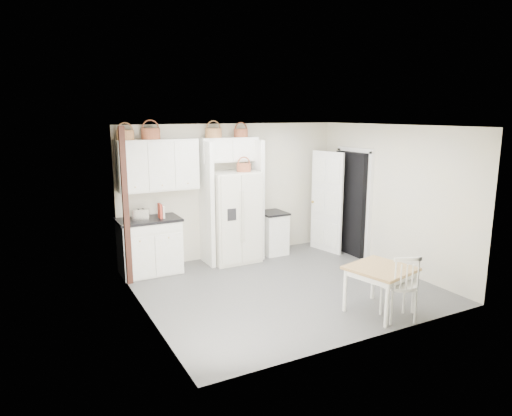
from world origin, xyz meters
TOP-DOWN VIEW (x-y plane):
  - floor at (0.00, 0.00)m, footprint 4.50×4.50m
  - ceiling at (0.00, 0.00)m, footprint 4.50×4.50m
  - wall_back at (0.00, 2.00)m, footprint 4.50×0.00m
  - wall_left at (-2.25, 0.00)m, footprint 0.00×4.00m
  - wall_right at (2.25, 0.00)m, footprint 0.00×4.00m
  - refrigerator at (-0.15, 1.64)m, footprint 0.89×0.72m
  - base_cab_left at (-1.75, 1.70)m, footprint 1.03×0.65m
  - base_cab_right at (0.75, 1.70)m, footprint 0.46×0.56m
  - dining_table at (0.70, -1.45)m, footprint 0.97×0.97m
  - windsor_chair at (0.76, -1.75)m, footprint 0.61×0.58m
  - counter_left at (-1.75, 1.70)m, footprint 1.07×0.69m
  - counter_right at (0.75, 1.70)m, footprint 0.50×0.60m
  - toaster at (-1.90, 1.62)m, footprint 0.32×0.24m
  - cookbook_red at (-1.56, 1.62)m, footprint 0.04×0.17m
  - cookbook_cream at (-1.50, 1.62)m, footprint 0.06×0.15m
  - basket_upper_a at (-2.04, 1.83)m, footprint 0.29×0.29m
  - basket_upper_b at (-1.61, 1.83)m, footprint 0.32×0.32m
  - basket_bridge_a at (-0.44, 1.83)m, footprint 0.31×0.31m
  - basket_bridge_b at (0.11, 1.83)m, footprint 0.27×0.27m
  - basket_fridge_b at (0.03, 1.54)m, footprint 0.28×0.28m
  - upper_cabinet at (-1.50, 1.83)m, footprint 1.40×0.34m
  - bridge_cabinet at (-0.15, 1.83)m, footprint 1.12×0.34m
  - fridge_panel_left at (-0.66, 1.70)m, footprint 0.08×0.60m
  - fridge_panel_right at (0.36, 1.70)m, footprint 0.08×0.60m
  - trim_post at (-2.20, 1.35)m, footprint 0.09×0.09m
  - doorway_void at (2.16, 1.00)m, footprint 0.18×0.85m
  - door_slab at (1.80, 1.33)m, footprint 0.21×0.79m

SIDE VIEW (x-z plane):
  - floor at x=0.00m, z-range 0.00..0.00m
  - dining_table at x=0.70m, z-range 0.00..0.67m
  - base_cab_right at x=0.75m, z-range 0.00..0.82m
  - base_cab_left at x=-1.75m, z-range 0.00..0.95m
  - windsor_chair at x=0.76m, z-range 0.00..1.00m
  - counter_right at x=0.75m, z-range 0.82..0.86m
  - refrigerator at x=-0.15m, z-range 0.00..1.73m
  - counter_left at x=-1.75m, z-range 0.95..0.99m
  - doorway_void at x=2.16m, z-range 0.00..2.05m
  - door_slab at x=1.80m, z-range 0.00..2.05m
  - toaster at x=-1.90m, z-range 0.99..1.19m
  - cookbook_cream at x=-1.50m, z-range 0.99..1.21m
  - cookbook_red at x=-1.56m, z-range 0.99..1.25m
  - fridge_panel_left at x=-0.66m, z-range 0.00..2.30m
  - fridge_panel_right at x=0.36m, z-range 0.00..2.30m
  - wall_back at x=0.00m, z-range -0.95..3.55m
  - wall_left at x=-2.25m, z-range -0.70..3.30m
  - wall_right at x=2.25m, z-range -0.70..3.30m
  - trim_post at x=-2.20m, z-range 0.00..2.60m
  - basket_fridge_b at x=0.03m, z-range 1.73..1.88m
  - upper_cabinet at x=-1.50m, z-range 1.45..2.35m
  - bridge_cabinet at x=-0.15m, z-range 1.90..2.35m
  - basket_bridge_b at x=0.11m, z-range 2.35..2.51m
  - basket_upper_a at x=-2.04m, z-range 2.35..2.51m
  - basket_bridge_a at x=-0.44m, z-range 2.35..2.52m
  - basket_upper_b at x=-1.61m, z-range 2.35..2.54m
  - ceiling at x=0.00m, z-range 2.60..2.60m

